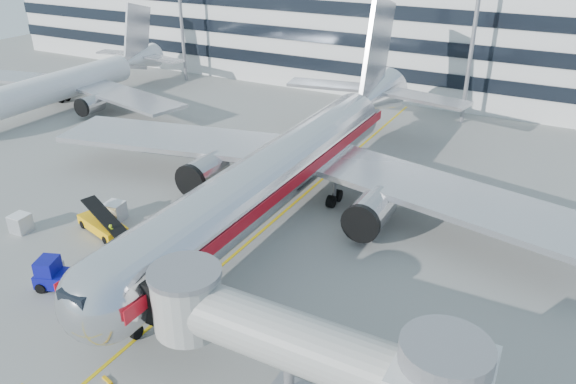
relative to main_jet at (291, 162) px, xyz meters
The scene contains 12 objects.
ground 12.46m from the main_jet, 90.00° to the right, with size 180.00×180.00×0.00m, color gray.
lead_in_line 4.57m from the main_jet, 90.00° to the right, with size 0.25×70.00×0.01m, color #DFB60B.
main_jet is the anchor object (origin of this frame).
jet_bridge 23.18m from the main_jet, 58.30° to the right, with size 17.80×4.50×7.00m.
terminal 46.36m from the main_jet, 90.00° to the left, with size 150.00×24.25×15.60m.
second_jet 41.69m from the main_jet, 164.59° to the left, with size 38.21×36.52×12.04m.
belt_loader 16.27m from the main_jet, 135.02° to the right, with size 5.36×3.08×2.50m.
baggage_tug 20.45m from the main_jet, 114.82° to the right, with size 3.35×2.70×2.21m.
cargo_container_left 15.39m from the main_jet, 142.28° to the right, with size 1.67×1.67×1.58m.
cargo_container_right 22.62m from the main_jet, 140.21° to the right, with size 1.49×1.49×1.49m.
cargo_container_front 20.63m from the main_jet, 116.95° to the right, with size 1.75×1.75×1.51m.
ramp_worker 15.70m from the main_jet, 127.63° to the right, with size 0.58×0.38×1.60m, color #BEE718.
Camera 1 is at (20.82, -27.15, 22.94)m, focal length 35.00 mm.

